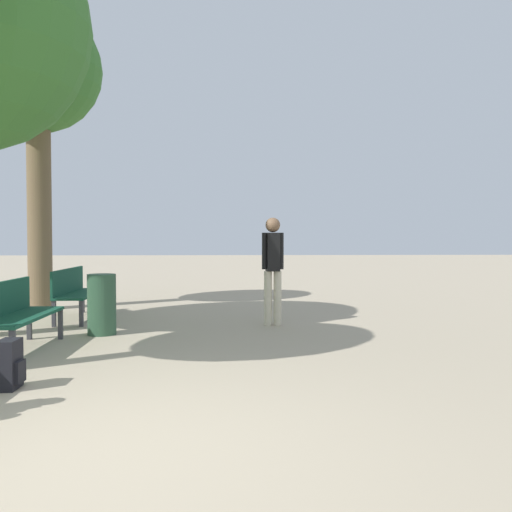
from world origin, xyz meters
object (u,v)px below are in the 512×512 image
at_px(bench_row_2, 76,289).
at_px(tree_row_2, 38,76).
at_px(bench_row_1, 13,311).
at_px(pedestrian_near, 273,264).
at_px(backpack, 10,365).
at_px(trash_bin, 102,304).

bearing_deg(bench_row_2, tree_row_2, 127.96).
height_order(bench_row_1, bench_row_2, same).
bearing_deg(tree_row_2, pedestrian_near, -26.19).
distance_m(bench_row_1, backpack, 1.90).
height_order(bench_row_2, backpack, bench_row_2).
relative_size(tree_row_2, pedestrian_near, 3.41).
distance_m(bench_row_2, pedestrian_near, 3.56).
bearing_deg(tree_row_2, bench_row_1, -75.69).
relative_size(bench_row_2, backpack, 3.89).
bearing_deg(bench_row_2, bench_row_1, -90.00).
relative_size(bench_row_1, trash_bin, 2.05).
xyz_separation_m(bench_row_2, trash_bin, (0.82, -1.63, -0.07)).
relative_size(bench_row_1, bench_row_2, 1.00).
height_order(bench_row_2, trash_bin, trash_bin).
relative_size(bench_row_2, pedestrian_near, 1.05).
bearing_deg(pedestrian_near, backpack, -126.21).
distance_m(bench_row_1, tree_row_2, 6.03).
bearing_deg(bench_row_2, trash_bin, -63.28).
xyz_separation_m(tree_row_2, trash_bin, (1.91, -3.03, -4.18)).
height_order(bench_row_1, tree_row_2, tree_row_2).
bearing_deg(backpack, trash_bin, 86.44).
height_order(bench_row_2, tree_row_2, tree_row_2).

